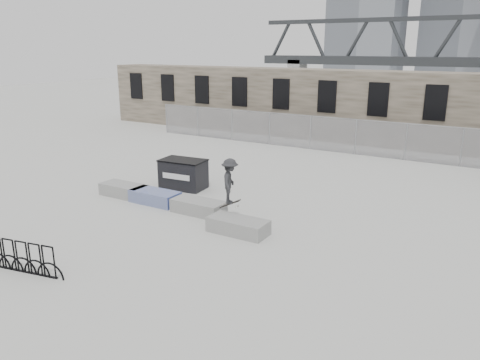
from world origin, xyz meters
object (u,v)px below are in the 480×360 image
(planter_far_left, at_px, (124,189))
(skateboarder, at_px, (230,181))
(planter_center_left, at_px, (155,196))
(dumpster, at_px, (183,174))
(planter_offset, at_px, (238,225))
(planter_center_right, at_px, (198,206))

(planter_far_left, bearing_deg, skateboarder, -4.41)
(planter_center_left, relative_size, dumpster, 0.98)
(planter_center_left, bearing_deg, planter_offset, -12.28)
(planter_center_right, xyz_separation_m, dumpster, (-2.42, 2.25, 0.37))
(planter_offset, xyz_separation_m, skateboarder, (-0.68, 0.59, 1.26))
(planter_offset, distance_m, dumpster, 5.64)
(planter_center_left, height_order, planter_center_right, same)
(planter_center_left, bearing_deg, planter_far_left, 178.14)
(planter_center_left, relative_size, planter_center_right, 1.00)
(planter_far_left, distance_m, planter_center_right, 3.86)
(planter_far_left, relative_size, planter_center_left, 1.00)
(planter_far_left, xyz_separation_m, planter_offset, (6.11, -1.01, 0.00))
(planter_far_left, relative_size, planter_offset, 1.00)
(planter_center_right, xyz_separation_m, skateboarder, (1.56, -0.30, 1.26))
(planter_far_left, height_order, planter_center_left, same)
(planter_center_right, bearing_deg, dumpster, 137.02)
(planter_center_left, bearing_deg, skateboarder, -5.59)
(planter_center_left, height_order, dumpster, dumpster)
(planter_offset, bearing_deg, planter_center_left, 167.72)
(planter_center_left, height_order, planter_offset, same)
(planter_center_left, distance_m, planter_offset, 4.50)
(dumpster, xyz_separation_m, skateboarder, (3.98, -2.55, 0.89))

